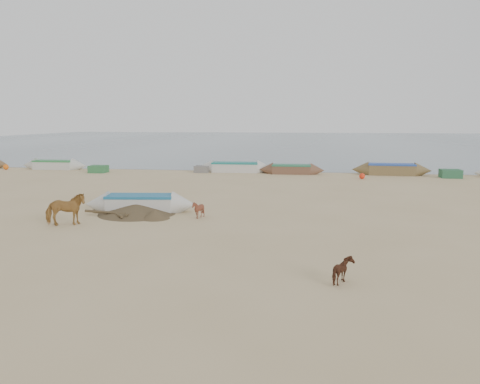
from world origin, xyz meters
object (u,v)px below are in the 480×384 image
object	(u,v)px
cow_adult	(65,209)
near_canoe	(140,203)
calf_front	(198,209)
calf_right	(344,271)

from	to	relation	value
cow_adult	near_canoe	distance (m)	3.95
near_canoe	calf_front	bearing A→B (deg)	-26.23
cow_adult	near_canoe	bearing A→B (deg)	-53.88
calf_right	near_canoe	xyz separation A→B (m)	(-9.12, 8.86, 0.05)
calf_front	near_canoe	bearing A→B (deg)	-137.29
calf_front	cow_adult	bearing A→B (deg)	-94.67
calf_right	near_canoe	bearing A→B (deg)	48.65
calf_right	near_canoe	world-z (taller)	near_canoe
calf_right	calf_front	bearing A→B (deg)	40.30
calf_front	calf_right	world-z (taller)	calf_front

